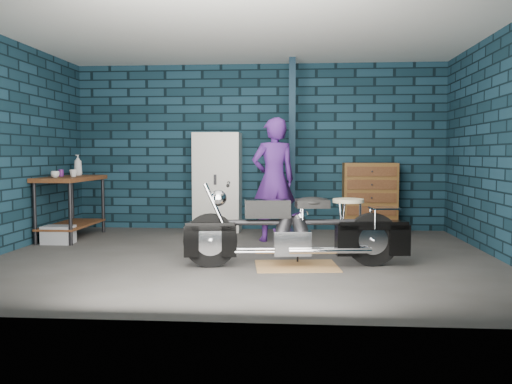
% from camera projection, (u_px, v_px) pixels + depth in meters
% --- Properties ---
extents(ground, '(6.00, 6.00, 0.00)m').
position_uv_depth(ground, '(244.00, 258.00, 6.48)').
color(ground, '#454340').
rests_on(ground, ground).
extents(room_walls, '(6.02, 5.01, 2.71)m').
position_uv_depth(room_walls, '(248.00, 102.00, 6.89)').
color(room_walls, black).
rests_on(room_walls, ground).
extents(support_post, '(0.10, 0.10, 2.70)m').
position_uv_depth(support_post, '(292.00, 147.00, 8.28)').
color(support_post, '#102433').
rests_on(support_post, ground).
extents(workbench, '(0.60, 1.40, 0.91)m').
position_uv_depth(workbench, '(71.00, 207.00, 7.96)').
color(workbench, brown).
rests_on(workbench, ground).
extents(drip_mat, '(0.97, 0.77, 0.01)m').
position_uv_depth(drip_mat, '(297.00, 266.00, 5.97)').
color(drip_mat, '#9B6C44').
rests_on(drip_mat, ground).
extents(motorcycle, '(2.16, 0.81, 0.93)m').
position_uv_depth(motorcycle, '(297.00, 225.00, 5.94)').
color(motorcycle, black).
rests_on(motorcycle, ground).
extents(person, '(0.75, 0.62, 1.75)m').
position_uv_depth(person, '(274.00, 180.00, 7.68)').
color(person, '#4C207A').
rests_on(person, ground).
extents(storage_bin, '(0.40, 0.29, 0.25)m').
position_uv_depth(storage_bin, '(58.00, 235.00, 7.48)').
color(storage_bin, '#97989F').
rests_on(storage_bin, ground).
extents(locker, '(0.74, 0.53, 1.58)m').
position_uv_depth(locker, '(218.00, 182.00, 8.69)').
color(locker, beige).
rests_on(locker, ground).
extents(tool_chest, '(0.83, 0.46, 1.10)m').
position_uv_depth(tool_chest, '(370.00, 198.00, 8.52)').
color(tool_chest, brown).
rests_on(tool_chest, ground).
extents(shop_stool, '(0.42, 0.42, 0.69)m').
position_uv_depth(shop_stool, '(348.00, 227.00, 6.64)').
color(shop_stool, beige).
rests_on(shop_stool, ground).
extents(cup_a, '(0.15, 0.15, 0.09)m').
position_uv_depth(cup_a, '(55.00, 174.00, 7.54)').
color(cup_a, beige).
rests_on(cup_a, workbench).
extents(cup_b, '(0.12, 0.12, 0.11)m').
position_uv_depth(cup_b, '(73.00, 173.00, 7.81)').
color(cup_b, beige).
rests_on(cup_b, workbench).
extents(mug_purple, '(0.08, 0.08, 0.10)m').
position_uv_depth(mug_purple, '(61.00, 173.00, 7.96)').
color(mug_purple, '#5A1A6B').
rests_on(mug_purple, workbench).
extents(bottle, '(0.15, 0.15, 0.32)m').
position_uv_depth(bottle, '(78.00, 165.00, 8.35)').
color(bottle, '#97989F').
rests_on(bottle, workbench).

